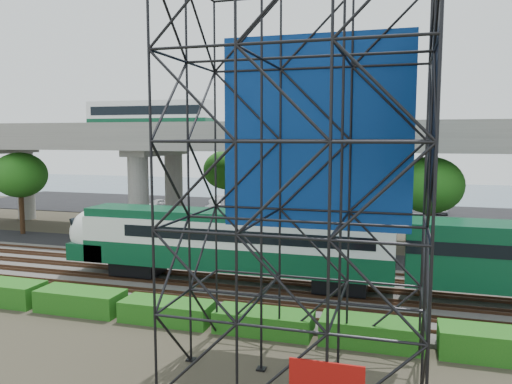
% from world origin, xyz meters
% --- Properties ---
extents(ground, '(140.00, 140.00, 0.00)m').
position_xyz_m(ground, '(0.00, 0.00, 0.00)').
color(ground, '#474233').
rests_on(ground, ground).
extents(ballast_bed, '(90.00, 12.00, 0.20)m').
position_xyz_m(ballast_bed, '(0.00, 2.00, 0.10)').
color(ballast_bed, slate).
rests_on(ballast_bed, ground).
extents(service_road, '(90.00, 5.00, 0.08)m').
position_xyz_m(service_road, '(0.00, 10.50, 0.04)').
color(service_road, black).
rests_on(service_road, ground).
extents(parking_lot, '(90.00, 18.00, 0.08)m').
position_xyz_m(parking_lot, '(0.00, 34.00, 0.04)').
color(parking_lot, black).
rests_on(parking_lot, ground).
extents(harbor_water, '(140.00, 40.00, 0.03)m').
position_xyz_m(harbor_water, '(0.00, 56.00, 0.01)').
color(harbor_water, '#496479').
rests_on(harbor_water, ground).
extents(rail_tracks, '(90.00, 9.52, 0.16)m').
position_xyz_m(rail_tracks, '(0.00, 2.00, 0.28)').
color(rail_tracks, '#472D1E').
rests_on(rail_tracks, ballast_bed).
extents(commuter_train, '(29.30, 3.06, 4.30)m').
position_xyz_m(commuter_train, '(4.44, 2.00, 2.88)').
color(commuter_train, black).
rests_on(commuter_train, rail_tracks).
extents(overpass, '(80.00, 12.00, 12.40)m').
position_xyz_m(overpass, '(-0.77, 16.00, 8.21)').
color(overpass, '#9E9B93').
rests_on(overpass, ground).
extents(scaffold_tower, '(9.36, 6.36, 15.00)m').
position_xyz_m(scaffold_tower, '(8.43, -7.98, 7.47)').
color(scaffold_tower, black).
rests_on(scaffold_tower, ground).
extents(hedge_strip, '(34.60, 1.80, 1.20)m').
position_xyz_m(hedge_strip, '(1.01, -4.30, 0.56)').
color(hedge_strip, '#176015').
rests_on(hedge_strip, ground).
extents(trees, '(40.94, 16.94, 7.69)m').
position_xyz_m(trees, '(-4.67, 16.17, 5.57)').
color(trees, '#382314').
rests_on(trees, ground).
extents(suv, '(5.97, 3.63, 1.55)m').
position_xyz_m(suv, '(-2.79, 10.09, 0.85)').
color(suv, black).
rests_on(suv, service_road).
extents(parked_cars, '(36.31, 9.58, 1.29)m').
position_xyz_m(parked_cars, '(0.46, 33.54, 0.69)').
color(parked_cars, silver).
rests_on(parked_cars, parking_lot).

